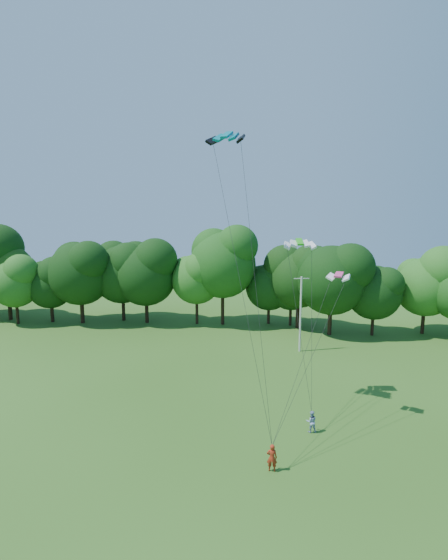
# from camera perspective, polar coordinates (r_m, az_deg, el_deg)

# --- Properties ---
(ground) EXTENTS (160.00, 160.00, 0.00)m
(ground) POSITION_cam_1_polar(r_m,az_deg,el_deg) (25.22, -3.12, -28.74)
(ground) COLOR #2C5617
(ground) RESTS_ON ground
(utility_pole) EXTENTS (1.65, 0.38, 8.31)m
(utility_pole) POSITION_cam_1_polar(r_m,az_deg,el_deg) (48.11, 9.96, -4.32)
(utility_pole) COLOR silver
(utility_pole) RESTS_ON ground
(kite_flyer_left) EXTENTS (0.63, 0.42, 1.71)m
(kite_flyer_left) POSITION_cam_1_polar(r_m,az_deg,el_deg) (28.23, 6.28, -22.07)
(kite_flyer_left) COLOR #A62A15
(kite_flyer_left) RESTS_ON ground
(kite_flyer_right) EXTENTS (0.81, 0.66, 1.56)m
(kite_flyer_right) POSITION_cam_1_polar(r_m,az_deg,el_deg) (32.71, 11.34, -17.67)
(kite_flyer_right) COLOR #9AABD6
(kite_flyer_right) RESTS_ON ground
(kite_teal) EXTENTS (2.93, 1.97, 0.67)m
(kite_teal) POSITION_cam_1_polar(r_m,az_deg,el_deg) (32.62, 0.36, 18.42)
(kite_teal) COLOR #047383
(kite_teal) RESTS_ON ground
(kite_green) EXTENTS (2.53, 1.34, 0.53)m
(kite_green) POSITION_cam_1_polar(r_m,az_deg,el_deg) (34.89, 9.84, 4.94)
(kite_green) COLOR green
(kite_green) RESTS_ON ground
(kite_pink) EXTENTS (1.77, 1.34, 0.37)m
(kite_pink) POSITION_cam_1_polar(r_m,az_deg,el_deg) (31.88, 14.75, 0.68)
(kite_pink) COLOR #D93C7F
(kite_pink) RESTS_ON ground
(tree_back_west) EXTENTS (8.26, 8.26, 12.02)m
(tree_back_west) POSITION_cam_1_polar(r_m,az_deg,el_deg) (67.49, -26.53, 1.55)
(tree_back_west) COLOR black
(tree_back_west) RESTS_ON ground
(tree_back_center) EXTENTS (8.04, 8.04, 11.69)m
(tree_back_center) POSITION_cam_1_polar(r_m,az_deg,el_deg) (56.95, 9.75, 0.92)
(tree_back_center) COLOR black
(tree_back_center) RESTS_ON ground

